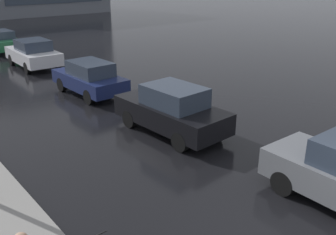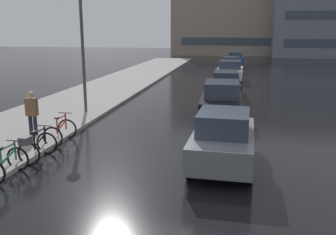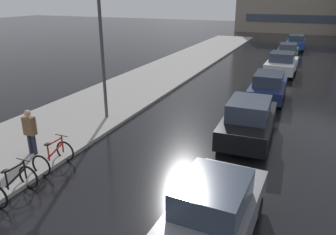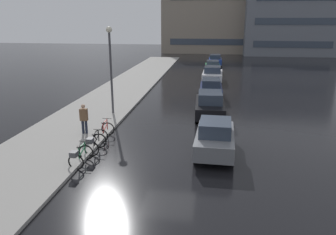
% 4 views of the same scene
% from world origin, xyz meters
% --- Properties ---
extents(car_black, '(1.93, 4.30, 1.70)m').
position_xyz_m(car_black, '(1.77, 6.64, 0.84)').
color(car_black, black).
rests_on(car_black, ground).
extents(car_navy, '(1.81, 4.06, 1.53)m').
position_xyz_m(car_navy, '(1.78, 12.36, 0.78)').
color(car_navy, navy).
rests_on(car_navy, ground).
extents(car_white, '(2.03, 4.31, 1.61)m').
position_xyz_m(car_white, '(1.85, 19.14, 0.80)').
color(car_white, silver).
rests_on(car_white, ground).
extents(car_green, '(1.81, 3.98, 1.50)m').
position_xyz_m(car_green, '(1.81, 24.94, 0.76)').
color(car_green, '#1E6038').
rests_on(car_green, ground).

